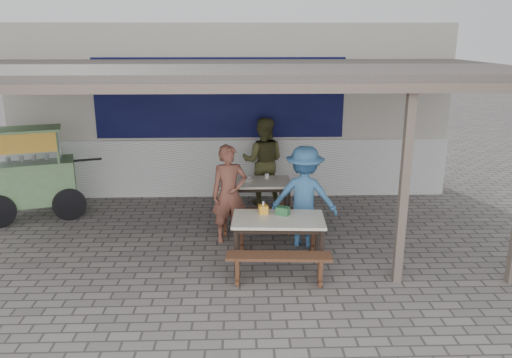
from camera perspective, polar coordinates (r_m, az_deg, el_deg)
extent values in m
plane|color=slate|center=(7.79, -3.25, -8.67)|extent=(60.00, 60.00, 0.00)
cube|color=beige|center=(10.78, -2.94, 8.02)|extent=(9.00, 1.20, 3.50)
cube|color=white|center=(10.39, -2.91, 1.24)|extent=(9.00, 0.10, 1.20)
cube|color=#0F1347|center=(10.14, -4.17, 9.20)|extent=(5.00, 0.03, 1.60)
cube|color=#544B48|center=(8.09, -3.39, 12.46)|extent=(9.00, 4.20, 0.12)
cube|color=#67574E|center=(6.06, -3.89, 10.29)|extent=(9.00, 0.12, 0.12)
cube|color=#67574E|center=(6.80, 16.57, -0.89)|extent=(0.11, 0.11, 2.70)
cube|color=white|center=(8.92, -0.09, -0.37)|extent=(1.28, 0.76, 0.04)
cube|color=black|center=(8.94, -0.09, -0.74)|extent=(1.18, 0.66, 0.06)
cube|color=black|center=(8.74, -3.78, -3.36)|extent=(0.05, 0.05, 0.71)
cube|color=black|center=(8.78, 3.75, -3.25)|extent=(0.05, 0.05, 0.71)
cube|color=black|center=(9.33, -3.70, -2.08)|extent=(0.05, 0.05, 0.71)
cube|color=black|center=(9.37, 3.34, -1.99)|extent=(0.05, 0.05, 0.71)
cube|color=brown|center=(8.36, 0.10, -3.69)|extent=(1.37, 0.30, 0.04)
cube|color=brown|center=(8.43, -3.54, -5.18)|extent=(0.05, 0.28, 0.41)
cube|color=brown|center=(8.48, 3.73, -5.06)|extent=(0.05, 0.28, 0.41)
cube|color=brown|center=(9.67, -0.26, -0.91)|extent=(1.37, 0.30, 0.04)
cube|color=brown|center=(9.74, -3.41, -2.22)|extent=(0.05, 0.28, 0.41)
cube|color=brown|center=(9.78, 2.87, -2.14)|extent=(0.05, 0.28, 0.41)
cube|color=white|center=(7.15, 2.56, -4.64)|extent=(1.35, 0.83, 0.04)
cube|color=black|center=(7.17, 2.56, -5.09)|extent=(1.24, 0.72, 0.06)
cube|color=black|center=(7.01, -2.34, -8.39)|extent=(0.05, 0.05, 0.71)
cube|color=black|center=(7.04, 7.47, -8.42)|extent=(0.05, 0.05, 0.71)
cube|color=black|center=(7.59, -2.03, -6.40)|extent=(0.05, 0.05, 0.71)
cube|color=black|center=(7.62, 6.98, -6.44)|extent=(0.05, 0.05, 0.71)
cube|color=brown|center=(6.72, 2.63, -8.80)|extent=(1.42, 0.36, 0.04)
cube|color=brown|center=(6.83, -2.13, -10.47)|extent=(0.07, 0.28, 0.41)
cube|color=brown|center=(6.86, 7.32, -10.49)|extent=(0.07, 0.28, 0.41)
cube|color=brown|center=(7.80, 2.45, -5.18)|extent=(1.42, 0.36, 0.04)
cube|color=brown|center=(7.90, -1.62, -6.67)|extent=(0.07, 0.28, 0.41)
cube|color=brown|center=(7.92, 6.48, -6.70)|extent=(0.07, 0.28, 0.41)
cube|color=#76A26C|center=(10.01, -24.07, -0.20)|extent=(1.59, 1.14, 0.75)
cube|color=#76A26C|center=(10.12, -23.81, -2.34)|extent=(1.53, 1.09, 0.05)
cylinder|color=black|center=(9.69, -20.53, -2.76)|extent=(0.58, 0.23, 0.60)
cube|color=silver|center=(9.87, -24.81, 3.48)|extent=(1.31, 0.96, 0.59)
cube|color=#76A26C|center=(9.81, -25.01, 5.15)|extent=(1.36, 1.01, 0.04)
cube|color=#C74E2F|center=(9.51, -25.05, 3.66)|extent=(1.02, 0.34, 0.34)
cylinder|color=black|center=(9.89, -19.37, 2.03)|extent=(0.72, 0.26, 0.04)
imported|color=brown|center=(8.04, -3.07, -1.72)|extent=(0.65, 0.50, 1.60)
imported|color=#4E4E2A|center=(9.84, 0.83, 2.04)|extent=(0.93, 0.77, 1.74)
imported|color=teal|center=(7.92, 5.54, -1.99)|extent=(1.15, 0.82, 1.62)
cube|color=#F4A228|center=(7.30, 0.83, -3.49)|extent=(0.14, 0.14, 0.13)
cube|color=#2D653A|center=(7.25, 3.08, -3.66)|extent=(0.22, 0.19, 0.12)
cylinder|color=white|center=(9.09, 1.25, 0.35)|extent=(0.08, 0.08, 0.09)
imported|color=white|center=(8.93, -0.99, -0.07)|extent=(0.24, 0.24, 0.05)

